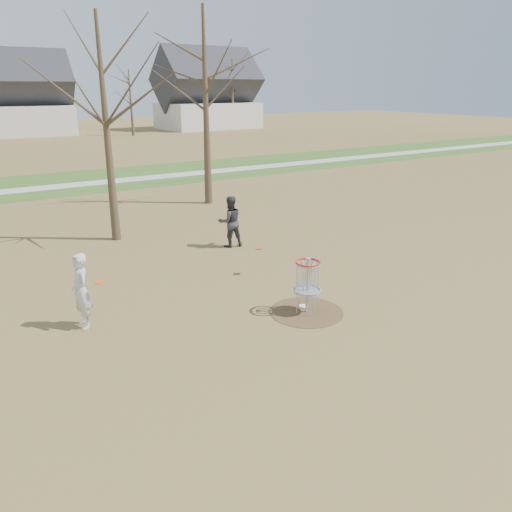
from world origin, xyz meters
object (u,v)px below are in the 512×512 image
(player_standing, at_px, (81,291))
(player_throwing, at_px, (230,222))
(disc_golf_basket, at_px, (308,277))
(disc_grounded, at_px, (303,306))

(player_standing, relative_size, player_throwing, 1.00)
(player_standing, height_order, disc_golf_basket, player_standing)
(disc_golf_basket, bearing_deg, disc_grounded, 66.31)
(player_standing, distance_m, player_throwing, 6.77)
(disc_grounded, bearing_deg, disc_golf_basket, -113.69)
(player_throwing, xyz_separation_m, disc_grounded, (-0.92, -5.31, -0.85))
(disc_grounded, bearing_deg, player_throwing, 80.13)
(player_standing, height_order, player_throwing, same)
(player_throwing, relative_size, disc_golf_basket, 1.29)
(player_standing, relative_size, disc_grounded, 7.93)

